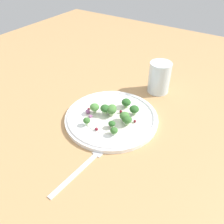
# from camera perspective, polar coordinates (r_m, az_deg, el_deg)

# --- Properties ---
(ground_plane) EXTENTS (1.80, 1.80, 0.02)m
(ground_plane) POSITION_cam_1_polar(r_m,az_deg,el_deg) (0.70, -0.13, -2.46)
(ground_plane) COLOR tan
(plate) EXTENTS (0.28, 0.28, 0.02)m
(plate) POSITION_cam_1_polar(r_m,az_deg,el_deg) (0.69, -0.00, -1.20)
(plate) COLOR white
(plate) RESTS_ON ground_plane
(dressing_pool) EXTENTS (0.16, 0.16, 0.00)m
(dressing_pool) POSITION_cam_1_polar(r_m,az_deg,el_deg) (0.69, -0.00, -0.92)
(dressing_pool) COLOR white
(dressing_pool) RESTS_ON plate
(broccoli_floret_0) EXTENTS (0.03, 0.03, 0.03)m
(broccoli_floret_0) POSITION_cam_1_polar(r_m,az_deg,el_deg) (0.69, 0.05, 0.97)
(broccoli_floret_0) COLOR #ADD18E
(broccoli_floret_0) RESTS_ON plate
(broccoli_floret_1) EXTENTS (0.02, 0.02, 0.02)m
(broccoli_floret_1) POSITION_cam_1_polar(r_m,az_deg,el_deg) (0.65, -6.27, -2.12)
(broccoli_floret_1) COLOR #ADD18E
(broccoli_floret_1) RESTS_ON plate
(broccoli_floret_2) EXTENTS (0.03, 0.03, 0.03)m
(broccoli_floret_2) POSITION_cam_1_polar(r_m,az_deg,el_deg) (0.66, 3.09, -1.01)
(broccoli_floret_2) COLOR #ADD18E
(broccoli_floret_2) RESTS_ON plate
(broccoli_floret_3) EXTENTS (0.03, 0.03, 0.03)m
(broccoli_floret_3) POSITION_cam_1_polar(r_m,az_deg,el_deg) (0.67, -0.22, 0.44)
(broccoli_floret_3) COLOR #ADD18E
(broccoli_floret_3) RESTS_ON plate
(broccoli_floret_4) EXTENTS (0.03, 0.03, 0.03)m
(broccoli_floret_4) POSITION_cam_1_polar(r_m,az_deg,el_deg) (0.68, -1.73, 0.86)
(broccoli_floret_4) COLOR #ADD18E
(broccoli_floret_4) RESTS_ON plate
(broccoli_floret_5) EXTENTS (0.03, 0.03, 0.03)m
(broccoli_floret_5) POSITION_cam_1_polar(r_m,az_deg,el_deg) (0.69, -4.34, 1.16)
(broccoli_floret_5) COLOR #ADD18E
(broccoli_floret_5) RESTS_ON plate
(broccoli_floret_6) EXTENTS (0.02, 0.02, 0.02)m
(broccoli_floret_6) POSITION_cam_1_polar(r_m,az_deg,el_deg) (0.62, 0.50, -4.58)
(broccoli_floret_6) COLOR #8EB77A
(broccoli_floret_6) RESTS_ON plate
(broccoli_floret_7) EXTENTS (0.03, 0.03, 0.03)m
(broccoli_floret_7) POSITION_cam_1_polar(r_m,az_deg,el_deg) (0.68, 5.50, 0.65)
(broccoli_floret_7) COLOR #8EB77A
(broccoli_floret_7) RESTS_ON plate
(broccoli_floret_8) EXTENTS (0.02, 0.02, 0.02)m
(broccoli_floret_8) POSITION_cam_1_polar(r_m,az_deg,el_deg) (0.64, -0.04, -2.93)
(broccoli_floret_8) COLOR #ADD18E
(broccoli_floret_8) RESTS_ON plate
(broccoli_floret_9) EXTENTS (0.03, 0.03, 0.03)m
(broccoli_floret_9) POSITION_cam_1_polar(r_m,az_deg,el_deg) (0.64, 3.76, -1.94)
(broccoli_floret_9) COLOR #ADD18E
(broccoli_floret_9) RESTS_ON plate
(broccoli_floret_10) EXTENTS (0.03, 0.03, 0.03)m
(broccoli_floret_10) POSITION_cam_1_polar(r_m,az_deg,el_deg) (0.71, 3.52, 2.37)
(broccoli_floret_10) COLOR #9EC684
(broccoli_floret_10) RESTS_ON plate
(cranberry_0) EXTENTS (0.01, 0.01, 0.01)m
(cranberry_0) POSITION_cam_1_polar(r_m,az_deg,el_deg) (0.69, 2.19, 0.12)
(cranberry_0) COLOR maroon
(cranberry_0) RESTS_ON plate
(cranberry_1) EXTENTS (0.01, 0.01, 0.01)m
(cranberry_1) POSITION_cam_1_polar(r_m,az_deg,el_deg) (0.64, -4.19, -4.06)
(cranberry_1) COLOR maroon
(cranberry_1) RESTS_ON plate
(cranberry_2) EXTENTS (0.01, 0.01, 0.01)m
(cranberry_2) POSITION_cam_1_polar(r_m,az_deg,el_deg) (0.66, 5.64, -2.27)
(cranberry_2) COLOR maroon
(cranberry_2) RESTS_ON plate
(cranberry_3) EXTENTS (0.01, 0.01, 0.01)m
(cranberry_3) POSITION_cam_1_polar(r_m,az_deg,el_deg) (0.64, -0.17, -3.34)
(cranberry_3) COLOR maroon
(cranberry_3) RESTS_ON plate
(cranberry_4) EXTENTS (0.01, 0.01, 0.01)m
(cranberry_4) POSITION_cam_1_polar(r_m,az_deg,el_deg) (0.71, -5.77, 0.69)
(cranberry_4) COLOR maroon
(cranberry_4) RESTS_ON plate
(onion_bit_0) EXTENTS (0.01, 0.01, 0.00)m
(onion_bit_0) POSITION_cam_1_polar(r_m,az_deg,el_deg) (0.68, -5.25, -1.01)
(onion_bit_0) COLOR #A35B93
(onion_bit_0) RESTS_ON plate
(onion_bit_1) EXTENTS (0.02, 0.01, 0.01)m
(onion_bit_1) POSITION_cam_1_polar(r_m,az_deg,el_deg) (0.68, 3.49, -1.23)
(onion_bit_1) COLOR #934C84
(onion_bit_1) RESTS_ON plate
(onion_bit_2) EXTENTS (0.02, 0.02, 0.00)m
(onion_bit_2) POSITION_cam_1_polar(r_m,az_deg,el_deg) (0.70, -5.95, 0.10)
(onion_bit_2) COLOR #934C84
(onion_bit_2) RESTS_ON plate
(fork) EXTENTS (0.19, 0.03, 0.01)m
(fork) POSITION_cam_1_polar(r_m,az_deg,el_deg) (0.57, -7.07, -13.12)
(fork) COLOR silver
(fork) RESTS_ON ground_plane
(water_glass) EXTENTS (0.07, 0.07, 0.11)m
(water_glass) POSITION_cam_1_polar(r_m,az_deg,el_deg) (0.81, 11.58, 8.32)
(water_glass) COLOR silver
(water_glass) RESTS_ON ground_plane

